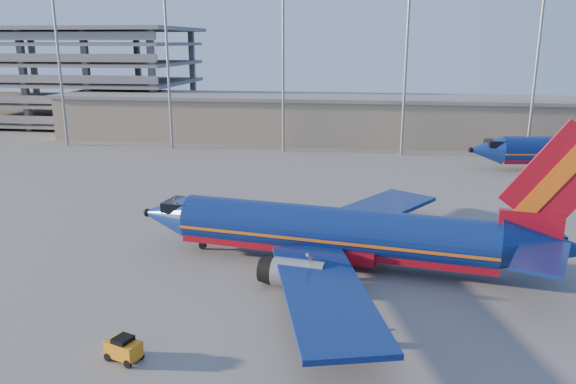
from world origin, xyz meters
The scene contains 7 objects.
ground centered at (0.00, 0.00, 0.00)m, with size 220.00×220.00×0.00m, color slate.
terminal_building centered at (10.00, 58.00, 4.32)m, with size 122.00×16.00×8.50m.
parking_garage centered at (-62.00, 74.05, 11.73)m, with size 62.00×32.00×21.40m.
light_mast_row centered at (5.00, 46.00, 17.55)m, with size 101.60×1.60×28.65m.
aircraft_main centered at (7.95, -3.80, 2.79)m, with size 38.42×36.70×13.06m.
baggage_tug centered at (-4.11, -20.38, 0.77)m, with size 2.37×1.88×1.49m.
luggage_pile centered at (9.49, -15.62, 0.22)m, with size 3.95×3.10×0.54m.
Camera 1 is at (9.89, -48.23, 18.29)m, focal length 35.00 mm.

